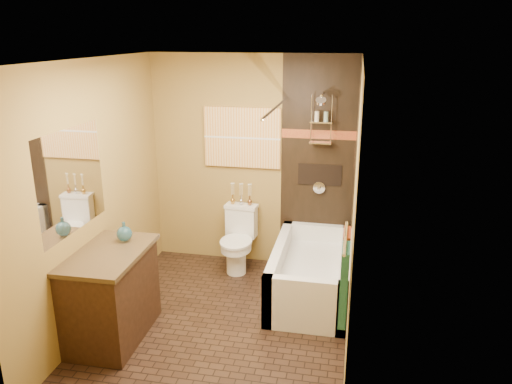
% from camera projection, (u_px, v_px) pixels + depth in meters
% --- Properties ---
extents(floor, '(3.00, 3.00, 0.00)m').
position_uv_depth(floor, '(221.00, 325.00, 4.85)').
color(floor, black).
rests_on(floor, ground).
extents(wall_left, '(0.02, 3.00, 2.50)m').
position_uv_depth(wall_left, '(95.00, 195.00, 4.70)').
color(wall_left, olive).
rests_on(wall_left, floor).
extents(wall_right, '(0.02, 3.00, 2.50)m').
position_uv_depth(wall_right, '(354.00, 212.00, 4.25)').
color(wall_right, olive).
rests_on(wall_right, floor).
extents(wall_back, '(2.40, 0.02, 2.50)m').
position_uv_depth(wall_back, '(252.00, 163.00, 5.87)').
color(wall_back, olive).
rests_on(wall_back, floor).
extents(wall_front, '(2.40, 0.02, 2.50)m').
position_uv_depth(wall_front, '(152.00, 281.00, 3.07)').
color(wall_front, olive).
rests_on(wall_front, floor).
extents(ceiling, '(3.00, 3.00, 0.00)m').
position_uv_depth(ceiling, '(214.00, 60.00, 4.09)').
color(ceiling, silver).
rests_on(ceiling, wall_back).
extents(alcove_tile_back, '(0.85, 0.01, 2.50)m').
position_uv_depth(alcove_tile_back, '(318.00, 166.00, 5.72)').
color(alcove_tile_back, black).
rests_on(alcove_tile_back, wall_back).
extents(alcove_tile_right, '(0.01, 1.50, 2.50)m').
position_uv_depth(alcove_tile_right, '(354.00, 187.00, 4.95)').
color(alcove_tile_right, black).
rests_on(alcove_tile_right, wall_right).
extents(mosaic_band_back, '(0.85, 0.01, 0.10)m').
position_uv_depth(mosaic_band_back, '(319.00, 135.00, 5.59)').
color(mosaic_band_back, maroon).
rests_on(mosaic_band_back, alcove_tile_back).
extents(mosaic_band_right, '(0.01, 1.50, 0.10)m').
position_uv_depth(mosaic_band_right, '(355.00, 150.00, 4.84)').
color(mosaic_band_right, maroon).
rests_on(mosaic_band_right, alcove_tile_right).
extents(alcove_niche, '(0.50, 0.01, 0.25)m').
position_uv_depth(alcove_niche, '(320.00, 175.00, 5.74)').
color(alcove_niche, black).
rests_on(alcove_niche, alcove_tile_back).
extents(shower_fixtures, '(0.24, 0.33, 1.16)m').
position_uv_depth(shower_fixtures, '(321.00, 132.00, 5.48)').
color(shower_fixtures, silver).
rests_on(shower_fixtures, floor).
extents(curtain_rod, '(0.03, 1.55, 0.03)m').
position_uv_depth(curtain_rod, '(276.00, 107.00, 4.86)').
color(curtain_rod, silver).
rests_on(curtain_rod, wall_back).
extents(towel_bar, '(0.02, 0.55, 0.02)m').
position_uv_depth(towel_bar, '(345.00, 238.00, 3.21)').
color(towel_bar, silver).
rests_on(towel_bar, wall_right).
extents(towel_teal, '(0.05, 0.22, 0.52)m').
position_uv_depth(towel_teal, '(344.00, 285.00, 3.17)').
color(towel_teal, '#1B5A54').
rests_on(towel_teal, towel_bar).
extents(towel_rust, '(0.05, 0.22, 0.52)m').
position_uv_depth(towel_rust, '(345.00, 267.00, 3.42)').
color(towel_rust, maroon).
rests_on(towel_rust, towel_bar).
extents(sunset_painting, '(0.90, 0.04, 0.70)m').
position_uv_depth(sunset_painting, '(242.00, 138.00, 5.78)').
color(sunset_painting, orange).
rests_on(sunset_painting, wall_back).
extents(vanity_mirror, '(0.01, 1.00, 0.90)m').
position_uv_depth(vanity_mirror, '(72.00, 181.00, 4.27)').
color(vanity_mirror, white).
rests_on(vanity_mirror, wall_left).
extents(bathtub, '(0.80, 1.50, 0.55)m').
position_uv_depth(bathtub, '(311.00, 277.00, 5.34)').
color(bathtub, white).
rests_on(bathtub, floor).
extents(toilet, '(0.40, 0.58, 0.75)m').
position_uv_depth(toilet, '(238.00, 239.00, 5.90)').
color(toilet, white).
rests_on(toilet, floor).
extents(vanity, '(0.61, 0.98, 0.86)m').
position_uv_depth(vanity, '(111.00, 295.00, 4.55)').
color(vanity, black).
rests_on(vanity, floor).
extents(teal_bottle, '(0.19, 0.19, 0.23)m').
position_uv_depth(teal_bottle, '(124.00, 232.00, 4.62)').
color(teal_bottle, '#215564').
rests_on(teal_bottle, vanity).
extents(bud_vases, '(0.26, 0.06, 0.26)m').
position_uv_depth(bud_vases, '(241.00, 193.00, 5.90)').
color(bud_vases, '#BA8B3A').
rests_on(bud_vases, toilet).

